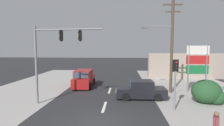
# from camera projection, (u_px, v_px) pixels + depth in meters

# --- Properties ---
(ground_plane) EXTENTS (140.00, 140.00, 0.00)m
(ground_plane) POSITION_uv_depth(u_px,v_px,m) (99.00, 124.00, 9.91)
(ground_plane) COLOR #28282B
(lane_dash_mid) EXTENTS (0.20, 2.40, 0.01)m
(lane_dash_mid) POSITION_uv_depth(u_px,v_px,m) (104.00, 107.00, 12.90)
(lane_dash_mid) COLOR silver
(lane_dash_mid) RESTS_ON ground
(lane_dash_far) EXTENTS (0.20, 2.40, 0.01)m
(lane_dash_far) POSITION_uv_depth(u_px,v_px,m) (110.00, 90.00, 17.87)
(lane_dash_far) COLOR silver
(lane_dash_far) RESTS_ON ground
(kerb_left_verge) EXTENTS (8.00, 40.00, 0.02)m
(kerb_left_verge) POSITION_uv_depth(u_px,v_px,m) (4.00, 100.00, 14.45)
(kerb_left_verge) COLOR #A39E99
(kerb_left_verge) RESTS_ON ground
(utility_pole_midground_right) EXTENTS (3.78, 0.36, 8.83)m
(utility_pole_midground_right) POSITION_uv_depth(u_px,v_px,m) (170.00, 43.00, 16.57)
(utility_pole_midground_right) COLOR #4C3D2B
(utility_pole_midground_right) RESTS_ON ground
(traffic_signal_mast) EXTENTS (5.28, 0.57, 6.00)m
(traffic_signal_mast) POSITION_uv_depth(u_px,v_px,m) (52.00, 51.00, 13.13)
(traffic_signal_mast) COLOR slate
(traffic_signal_mast) RESTS_ON ground
(pedestal_signal_right_kerb) EXTENTS (0.44, 0.31, 3.56)m
(pedestal_signal_right_kerb) POSITION_uv_depth(u_px,v_px,m) (175.00, 76.00, 11.92)
(pedestal_signal_right_kerb) COLOR slate
(pedestal_signal_right_kerb) RESTS_ON ground
(shopping_plaza_sign) EXTENTS (2.10, 0.16, 4.60)m
(shopping_plaza_sign) POSITION_uv_depth(u_px,v_px,m) (197.00, 62.00, 16.88)
(shopping_plaza_sign) COLOR slate
(shopping_plaza_sign) RESTS_ON ground
(roadside_bush) EXTENTS (2.36, 2.02, 1.87)m
(roadside_bush) POSITION_uv_depth(u_px,v_px,m) (208.00, 92.00, 13.61)
(roadside_bush) COLOR #234C28
(roadside_bush) RESTS_ON ground
(shopfront_wall_far) EXTENTS (12.00, 1.00, 3.60)m
(shopfront_wall_far) POSITION_uv_depth(u_px,v_px,m) (191.00, 66.00, 24.95)
(shopfront_wall_far) COLOR #A39384
(shopfront_wall_far) RESTS_ON ground
(sedan_receding_far) EXTENTS (4.26, 1.93, 1.56)m
(sedan_receding_far) POSITION_uv_depth(u_px,v_px,m) (141.00, 90.00, 15.04)
(sedan_receding_far) COLOR black
(sedan_receding_far) RESTS_ON ground
(suv_oncoming_near) EXTENTS (2.16, 4.59, 1.90)m
(suv_oncoming_near) POSITION_uv_depth(u_px,v_px,m) (84.00, 79.00, 19.68)
(suv_oncoming_near) COLOR maroon
(suv_oncoming_near) RESTS_ON ground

